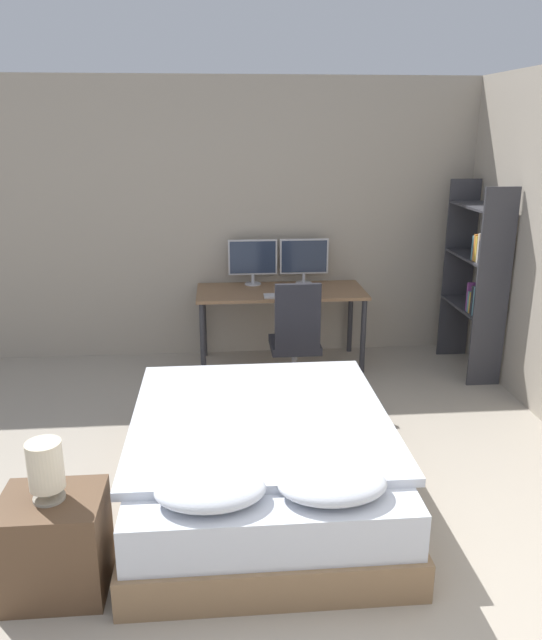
# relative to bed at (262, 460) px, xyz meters

# --- Properties ---
(wall_back) EXTENTS (12.00, 0.06, 2.70)m
(wall_back) POSITION_rel_bed_xyz_m (0.25, 2.73, 1.08)
(wall_back) COLOR #9E9384
(wall_back) RESTS_ON ground_plane
(bed) EXTENTS (1.58, 1.99, 0.61)m
(bed) POSITION_rel_bed_xyz_m (0.00, 0.00, 0.00)
(bed) COLOR #846647
(bed) RESTS_ON ground_plane
(nightstand) EXTENTS (0.50, 0.42, 0.52)m
(nightstand) POSITION_rel_bed_xyz_m (-1.08, -0.71, -0.01)
(nightstand) COLOR brown
(nightstand) RESTS_ON ground_plane
(bedside_lamp) EXTENTS (0.17, 0.17, 0.31)m
(bedside_lamp) POSITION_rel_bed_xyz_m (-1.08, -0.71, 0.43)
(bedside_lamp) COLOR gray
(bedside_lamp) RESTS_ON nightstand
(desk) EXTENTS (1.60, 0.68, 0.75)m
(desk) POSITION_rel_bed_xyz_m (0.35, 2.32, 0.40)
(desk) COLOR #846042
(desk) RESTS_ON ground_plane
(monitor_left) EXTENTS (0.48, 0.16, 0.45)m
(monitor_left) POSITION_rel_bed_xyz_m (0.10, 2.56, 0.74)
(monitor_left) COLOR #B7B7BC
(monitor_left) RESTS_ON desk
(monitor_right) EXTENTS (0.48, 0.16, 0.45)m
(monitor_right) POSITION_rel_bed_xyz_m (0.60, 2.56, 0.74)
(monitor_right) COLOR #B7B7BC
(monitor_right) RESTS_ON desk
(keyboard) EXTENTS (0.36, 0.13, 0.02)m
(keyboard) POSITION_rel_bed_xyz_m (0.35, 2.08, 0.49)
(keyboard) COLOR #B7B7BC
(keyboard) RESTS_ON desk
(computer_mouse) EXTENTS (0.07, 0.05, 0.04)m
(computer_mouse) POSITION_rel_bed_xyz_m (0.62, 2.08, 0.50)
(computer_mouse) COLOR #B7B7BC
(computer_mouse) RESTS_ON desk
(office_chair) EXTENTS (0.52, 0.52, 1.02)m
(office_chair) POSITION_rel_bed_xyz_m (0.41, 1.61, 0.12)
(office_chair) COLOR black
(office_chair) RESTS_ON ground_plane
(bookshelf) EXTENTS (0.30, 0.82, 1.77)m
(bookshelf) POSITION_rel_bed_xyz_m (2.13, 1.95, 0.70)
(bookshelf) COLOR #333338
(bookshelf) RESTS_ON ground_plane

